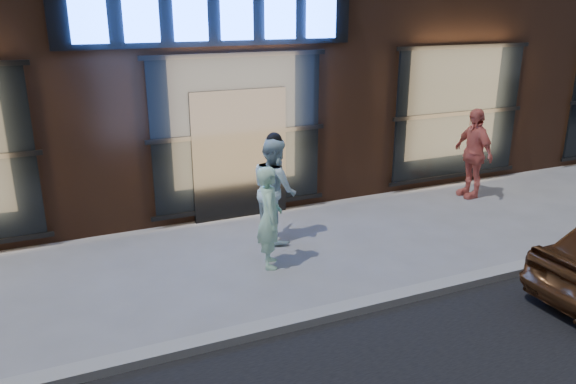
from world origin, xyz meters
name	(u,v)px	position (x,y,z in m)	size (l,w,h in m)	color
ground	(341,315)	(0.00, 0.00, 0.00)	(90.00, 90.00, 0.00)	slate
curb	(341,311)	(0.00, 0.00, 0.06)	(60.00, 0.25, 0.12)	gray
man_bowtie	(270,217)	(-0.29, 1.74, 0.79)	(0.58, 0.38, 1.59)	#B7F1C5
man_cap	(274,189)	(0.18, 2.68, 0.89)	(0.86, 0.67, 1.78)	silver
passerby	(473,153)	(4.78, 3.12, 0.93)	(1.09, 0.45, 1.85)	#D56557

